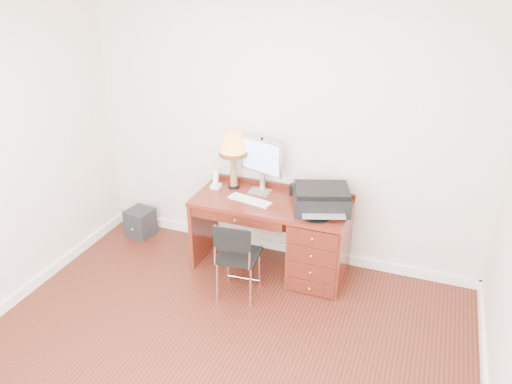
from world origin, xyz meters
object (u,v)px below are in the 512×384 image
at_px(desk, 302,237).
at_px(phone, 216,183).
at_px(leg_lamp, 233,147).
at_px(equipment_box, 141,222).
at_px(chair, 236,253).
at_px(printer, 322,199).
at_px(monitor, 261,159).

relative_size(desk, phone, 7.78).
bearing_deg(desk, leg_lamp, 168.14).
xyz_separation_m(leg_lamp, equipment_box, (-1.12, -0.07, -1.02)).
xyz_separation_m(phone, chair, (0.48, -0.66, -0.33)).
height_order(leg_lamp, phone, leg_lamp).
bearing_deg(phone, equipment_box, -178.75).
relative_size(printer, chair, 0.77).
distance_m(desk, printer, 0.48).
relative_size(desk, equipment_box, 4.83).
bearing_deg(leg_lamp, equipment_box, -176.56).
relative_size(printer, equipment_box, 1.94).
relative_size(desk, printer, 2.49).
xyz_separation_m(desk, leg_lamp, (-0.78, 0.16, 0.77)).
distance_m(leg_lamp, equipment_box, 1.52).
height_order(monitor, phone, monitor).
distance_m(printer, chair, 0.92).
bearing_deg(monitor, printer, 2.76).
distance_m(leg_lamp, phone, 0.41).
relative_size(monitor, leg_lamp, 0.93).
bearing_deg(phone, chair, -51.65).
bearing_deg(phone, desk, -3.03).
bearing_deg(equipment_box, phone, 8.22).
bearing_deg(monitor, leg_lamp, -161.27).
distance_m(monitor, printer, 0.72).
bearing_deg(monitor, desk, -0.99).
height_order(printer, equipment_box, printer).
bearing_deg(printer, leg_lamp, 150.34).
relative_size(printer, leg_lamp, 1.03).
relative_size(leg_lamp, chair, 0.74).
distance_m(printer, phone, 1.11).
xyz_separation_m(desk, printer, (0.17, -0.01, 0.45)).
relative_size(leg_lamp, equipment_box, 1.88).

